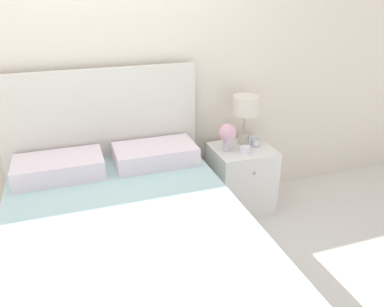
{
  "coord_description": "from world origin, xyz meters",
  "views": [
    {
      "loc": [
        -0.23,
        -2.83,
        1.81
      ],
      "look_at": [
        0.55,
        -0.54,
        0.73
      ],
      "focal_mm": 35.0,
      "sensor_mm": 36.0,
      "label": 1
    }
  ],
  "objects_px": {
    "nightstand": "(241,178)",
    "flower_vase": "(228,134)",
    "alarm_clock": "(255,142)",
    "table_lamp": "(245,109)",
    "teacup": "(245,150)",
    "bed": "(128,249)"
  },
  "relations": [
    {
      "from": "bed",
      "to": "table_lamp",
      "type": "xyz_separation_m",
      "value": [
        1.16,
        0.76,
        0.57
      ]
    },
    {
      "from": "table_lamp",
      "to": "teacup",
      "type": "distance_m",
      "value": 0.35
    },
    {
      "from": "nightstand",
      "to": "flower_vase",
      "type": "height_order",
      "value": "flower_vase"
    },
    {
      "from": "nightstand",
      "to": "teacup",
      "type": "distance_m",
      "value": 0.33
    },
    {
      "from": "table_lamp",
      "to": "teacup",
      "type": "xyz_separation_m",
      "value": [
        -0.08,
        -0.19,
        -0.28
      ]
    },
    {
      "from": "table_lamp",
      "to": "teacup",
      "type": "relative_size",
      "value": 3.2
    },
    {
      "from": "flower_vase",
      "to": "teacup",
      "type": "relative_size",
      "value": 1.78
    },
    {
      "from": "alarm_clock",
      "to": "table_lamp",
      "type": "bearing_deg",
      "value": 123.24
    },
    {
      "from": "bed",
      "to": "teacup",
      "type": "height_order",
      "value": "bed"
    },
    {
      "from": "nightstand",
      "to": "teacup",
      "type": "height_order",
      "value": "teacup"
    },
    {
      "from": "nightstand",
      "to": "alarm_clock",
      "type": "relative_size",
      "value": 7.55
    },
    {
      "from": "teacup",
      "to": "nightstand",
      "type": "bearing_deg",
      "value": 74.41
    },
    {
      "from": "nightstand",
      "to": "table_lamp",
      "type": "bearing_deg",
      "value": 60.77
    },
    {
      "from": "table_lamp",
      "to": "flower_vase",
      "type": "relative_size",
      "value": 1.8
    },
    {
      "from": "bed",
      "to": "flower_vase",
      "type": "height_order",
      "value": "bed"
    },
    {
      "from": "nightstand",
      "to": "alarm_clock",
      "type": "xyz_separation_m",
      "value": [
        0.11,
        -0.0,
        0.33
      ]
    },
    {
      "from": "flower_vase",
      "to": "teacup",
      "type": "bearing_deg",
      "value": -38.34
    },
    {
      "from": "teacup",
      "to": "alarm_clock",
      "type": "bearing_deg",
      "value": 33.93
    },
    {
      "from": "flower_vase",
      "to": "teacup",
      "type": "distance_m",
      "value": 0.19
    },
    {
      "from": "nightstand",
      "to": "table_lamp",
      "type": "distance_m",
      "value": 0.61
    },
    {
      "from": "nightstand",
      "to": "table_lamp",
      "type": "height_order",
      "value": "table_lamp"
    },
    {
      "from": "table_lamp",
      "to": "alarm_clock",
      "type": "relative_size",
      "value": 5.53
    }
  ]
}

